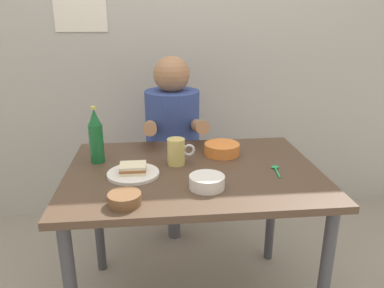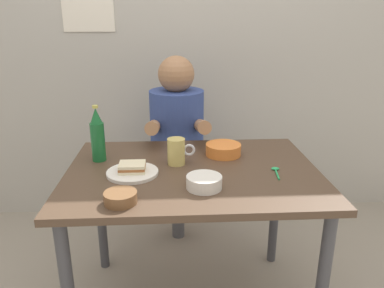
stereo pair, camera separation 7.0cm
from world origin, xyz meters
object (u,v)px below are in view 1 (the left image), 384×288
Objects in this scene: rice_bowl_white at (207,181)px; sandwich at (133,168)px; person_seated at (173,125)px; beer_bottle at (96,137)px; beer_mug at (177,152)px; dining_table at (193,188)px; stool at (174,188)px; plate_orange at (133,174)px.

sandwich is at bearing 152.58° from rice_bowl_white.
beer_bottle is at bearing -127.41° from person_seated.
rice_bowl_white is (0.46, -0.32, -0.09)m from beer_bottle.
beer_mug is (-0.01, -0.55, 0.03)m from person_seated.
dining_table is 0.50m from beer_bottle.
dining_table is at bearing -17.26° from beer_bottle.
stool is 0.80m from beer_bottle.
sandwich is 0.87× the size of beer_mug.
rice_bowl_white is (0.09, -0.82, 0.42)m from stool.
beer_bottle reaches higher than dining_table.
person_seated reaches higher than beer_bottle.
rice_bowl_white reaches higher than stool.
beer_bottle is (-0.36, 0.07, 0.06)m from beer_mug.
beer_bottle reaches higher than plate_orange.
sandwich reaches higher than stool.
plate_orange is at bearing -150.88° from beer_mug.
dining_table is at bearing -84.85° from stool.
dining_table is at bearing 8.68° from sandwich.
beer_mug is (-0.07, 0.07, 0.15)m from dining_table.
person_seated reaches higher than beer_mug.
beer_bottle is (-0.43, 0.13, 0.21)m from dining_table.
dining_table is 0.18m from beer_mug.
plate_orange is 1.57× the size of rice_bowl_white.
person_seated reaches higher than plate_orange.
beer_mug is at bearing -91.12° from person_seated.
dining_table is 8.73× the size of beer_mug.
dining_table reaches higher than stool.
plate_orange is 0.84× the size of beer_bottle.
plate_orange is 2.00× the size of sandwich.
rice_bowl_white is at bearing -83.73° from stool.
sandwich is at bearing -106.81° from stool.
beer_mug is (-0.01, -0.56, 0.45)m from stool.
beer_mug reaches higher than rice_bowl_white.
beer_mug reaches higher than stool.
sandwich is at bearing -107.08° from person_seated.
stool is 3.57× the size of beer_mug.
person_seated is 0.69m from sandwich.
beer_mug is 0.28m from rice_bowl_white.
person_seated is 6.54× the size of sandwich.
dining_table is 0.28m from plate_orange.
dining_table is 2.44× the size of stool.
beer_bottle is (-0.37, -0.49, 0.09)m from person_seated.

